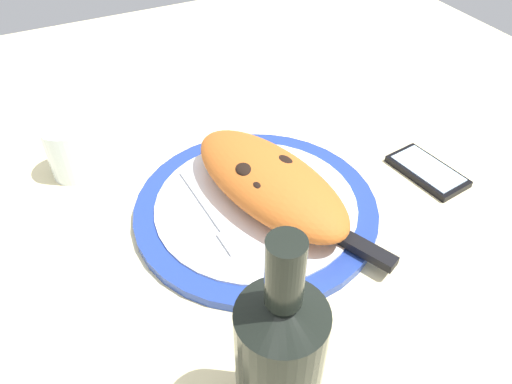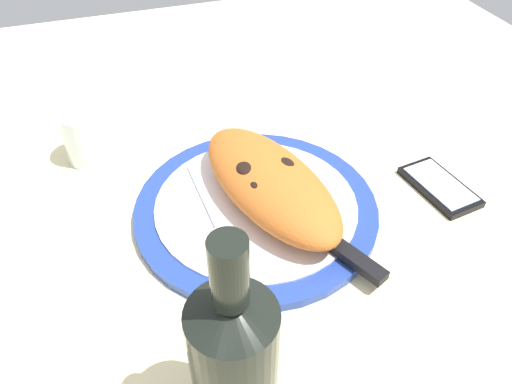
{
  "view_description": "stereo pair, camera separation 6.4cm",
  "coord_description": "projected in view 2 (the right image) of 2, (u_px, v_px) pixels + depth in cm",
  "views": [
    {
      "loc": [
        42.93,
        -21.15,
        46.84
      ],
      "look_at": [
        0.0,
        0.0,
        3.64
      ],
      "focal_mm": 34.38,
      "sensor_mm": 36.0,
      "label": 1
    },
    {
      "loc": [
        45.38,
        -15.19,
        46.84
      ],
      "look_at": [
        0.0,
        0.0,
        3.64
      ],
      "focal_mm": 34.38,
      "sensor_mm": 36.0,
      "label": 2
    }
  ],
  "objects": [
    {
      "name": "wine_bottle",
      "position": [
        234.0,
        362.0,
        0.4
      ],
      "size": [
        7.3,
        7.3,
        24.21
      ],
      "color": "black",
      "rests_on": "ground_plane"
    },
    {
      "name": "fork",
      "position": [
        212.0,
        212.0,
        0.64
      ],
      "size": [
        17.59,
        2.46,
        0.4
      ],
      "color": "silver",
      "rests_on": "plate"
    },
    {
      "name": "water_glass",
      "position": [
        87.0,
        139.0,
        0.73
      ],
      "size": [
        6.57,
        6.57,
        8.11
      ],
      "color": "silver",
      "rests_on": "ground_plane"
    },
    {
      "name": "knife",
      "position": [
        327.0,
        239.0,
        0.6
      ],
      "size": [
        23.62,
        11.87,
        1.2
      ],
      "color": "silver",
      "rests_on": "plate"
    },
    {
      "name": "smartphone",
      "position": [
        440.0,
        186.0,
        0.7
      ],
      "size": [
        12.13,
        7.57,
        1.16
      ],
      "color": "black",
      "rests_on": "ground_plane"
    },
    {
      "name": "calzone",
      "position": [
        270.0,
        184.0,
        0.64
      ],
      "size": [
        28.6,
        17.46,
        6.22
      ],
      "color": "#C16023",
      "rests_on": "plate"
    },
    {
      "name": "ground_plane",
      "position": [
        256.0,
        219.0,
        0.68
      ],
      "size": [
        150.0,
        150.0,
        3.0
      ],
      "primitive_type": "cube",
      "color": "beige"
    },
    {
      "name": "plate",
      "position": [
        256.0,
        208.0,
        0.66
      ],
      "size": [
        32.79,
        32.79,
        1.64
      ],
      "color": "#233D99",
      "rests_on": "ground_plane"
    }
  ]
}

